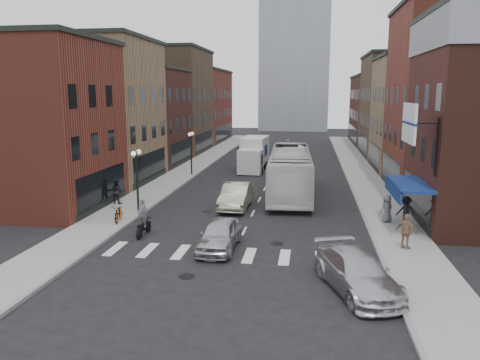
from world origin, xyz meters
name	(u,v)px	position (x,y,z in m)	size (l,w,h in m)	color
ground	(242,236)	(0.00, 0.00, 0.00)	(160.00, 160.00, 0.00)	black
sidewalk_left	(191,168)	(-8.50, 22.00, 0.07)	(3.00, 74.00, 0.15)	gray
sidewalk_right	(360,172)	(8.50, 22.00, 0.07)	(3.00, 74.00, 0.15)	gray
curb_left	(205,169)	(-7.00, 22.00, 0.00)	(0.20, 74.00, 0.16)	gray
curb_right	(344,173)	(7.00, 22.00, 0.00)	(0.20, 74.00, 0.16)	gray
crosswalk_stripes	(233,255)	(0.00, -3.00, 0.00)	(12.00, 2.20, 0.01)	silver
bldg_left_near	(29,124)	(-14.99, 4.50, 5.65)	(10.30, 9.20, 11.30)	maroon
bldg_left_mid_a	(93,111)	(-14.99, 14.00, 6.15)	(10.30, 10.20, 12.30)	#977953
bldg_left_mid_b	(136,117)	(-14.99, 24.00, 5.15)	(10.30, 10.20, 10.30)	#452118
bldg_left_far_a	(166,101)	(-14.99, 35.00, 6.65)	(10.30, 12.20, 13.30)	brown
bldg_left_far_b	(193,106)	(-14.99, 49.00, 5.65)	(10.30, 16.20, 11.30)	maroon
bldg_right_mid_a	(462,100)	(15.00, 14.00, 7.15)	(10.30, 10.20, 14.30)	maroon
bldg_right_mid_b	(429,114)	(14.99, 24.00, 5.65)	(10.30, 10.20, 11.30)	#977953
bldg_right_far_a	(407,106)	(14.99, 35.00, 6.15)	(10.30, 12.20, 12.30)	brown
bldg_right_far_b	(388,110)	(14.99, 49.00, 5.15)	(10.30, 16.20, 10.30)	#452118
awning_blue	(406,185)	(8.93, 2.50, 2.63)	(1.80, 5.00, 0.78)	navy
billboard_sign	(411,124)	(8.59, 0.50, 6.13)	(1.52, 3.00, 3.70)	black
distant_tower	(296,8)	(0.00, 78.00, 25.00)	(14.00, 14.00, 50.00)	#9399A0
streetlamp_near	(137,169)	(-7.40, 4.00, 2.91)	(0.32, 1.22, 4.11)	black
streetlamp_far	(191,145)	(-7.40, 18.00, 2.91)	(0.32, 1.22, 4.11)	black
bike_rack	(119,215)	(-7.60, 1.30, 0.55)	(0.08, 0.68, 0.80)	#D8590C
box_truck	(254,154)	(-2.02, 22.27, 1.61)	(2.55, 7.58, 3.25)	silver
motorcycle_rider	(143,219)	(-5.34, -0.72, 0.97)	(0.61, 2.04, 2.08)	black
transit_bus	(290,172)	(2.13, 10.92, 1.81)	(3.04, 12.99, 3.62)	silver
sedan_left_near	(219,235)	(-0.80, -2.28, 0.75)	(1.76, 4.38, 1.49)	#BCBBC1
sedan_left_far	(236,196)	(-1.32, 6.27, 0.83)	(1.75, 5.02, 1.65)	beige
curb_car	(357,273)	(5.52, -6.42, 0.75)	(2.11, 5.19, 1.51)	silver
parked_bicycle	(118,213)	(-7.66, 1.42, 0.65)	(0.66, 1.91, 1.00)	black
ped_left_solo	(116,191)	(-9.60, 5.68, 1.02)	(0.85, 0.49, 1.75)	black
ped_right_a	(406,211)	(9.16, 3.13, 0.99)	(1.08, 0.54, 1.68)	black
ped_right_b	(406,232)	(8.33, -1.32, 1.03)	(1.03, 0.52, 1.76)	#936A4B
ped_right_c	(387,208)	(8.17, 3.62, 0.97)	(0.80, 0.52, 1.63)	slate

